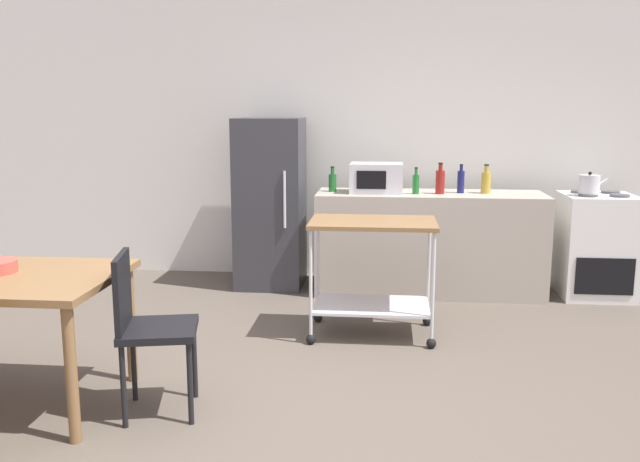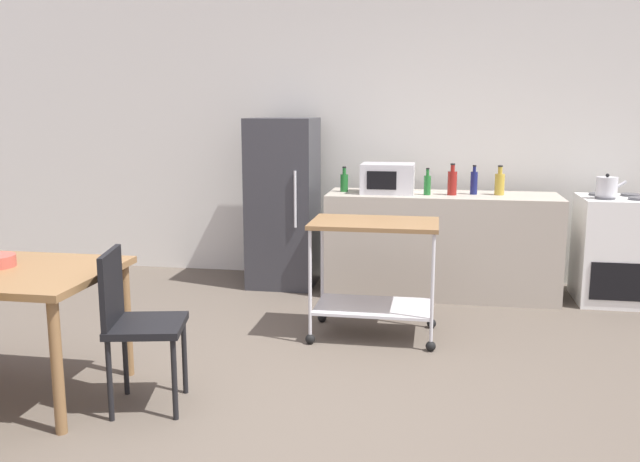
# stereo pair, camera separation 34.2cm
# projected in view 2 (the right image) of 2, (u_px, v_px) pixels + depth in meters

# --- Properties ---
(ground_plane) EXTENTS (12.00, 12.00, 0.00)m
(ground_plane) POSITION_uv_depth(u_px,v_px,m) (272.00, 414.00, 3.68)
(ground_plane) COLOR brown
(back_wall) EXTENTS (8.40, 0.12, 2.90)m
(back_wall) POSITION_uv_depth(u_px,v_px,m) (350.00, 128.00, 6.51)
(back_wall) COLOR silver
(back_wall) RESTS_ON ground_plane
(kitchen_counter) EXTENTS (2.00, 0.64, 0.90)m
(kitchen_counter) POSITION_uv_depth(u_px,v_px,m) (441.00, 245.00, 5.96)
(kitchen_counter) COLOR #A89E8E
(kitchen_counter) RESTS_ON ground_plane
(chair_black) EXTENTS (0.48, 0.48, 0.89)m
(chair_black) POSITION_uv_depth(u_px,v_px,m) (134.00, 317.00, 3.68)
(chair_black) COLOR black
(chair_black) RESTS_ON ground_plane
(stove_oven) EXTENTS (0.60, 0.61, 0.92)m
(stove_oven) POSITION_uv_depth(u_px,v_px,m) (614.00, 250.00, 5.74)
(stove_oven) COLOR white
(stove_oven) RESTS_ON ground_plane
(refrigerator) EXTENTS (0.60, 0.63, 1.55)m
(refrigerator) POSITION_uv_depth(u_px,v_px,m) (283.00, 203.00, 6.25)
(refrigerator) COLOR #333338
(refrigerator) RESTS_ON ground_plane
(kitchen_cart) EXTENTS (0.91, 0.57, 0.85)m
(kitchen_cart) POSITION_uv_depth(u_px,v_px,m) (374.00, 259.00, 4.84)
(kitchen_cart) COLOR brown
(kitchen_cart) RESTS_ON ground_plane
(bottle_soda) EXTENTS (0.07, 0.07, 0.22)m
(bottle_soda) POSITION_uv_depth(u_px,v_px,m) (344.00, 182.00, 6.03)
(bottle_soda) COLOR #1E6628
(bottle_soda) RESTS_ON kitchen_counter
(microwave) EXTENTS (0.46, 0.35, 0.26)m
(microwave) POSITION_uv_depth(u_px,v_px,m) (388.00, 178.00, 5.92)
(microwave) COLOR silver
(microwave) RESTS_ON kitchen_counter
(bottle_sesame_oil) EXTENTS (0.06, 0.06, 0.23)m
(bottle_sesame_oil) POSITION_uv_depth(u_px,v_px,m) (427.00, 184.00, 5.81)
(bottle_sesame_oil) COLOR #1E6628
(bottle_sesame_oil) RESTS_ON kitchen_counter
(bottle_sparkling_water) EXTENTS (0.08, 0.08, 0.27)m
(bottle_sparkling_water) POSITION_uv_depth(u_px,v_px,m) (452.00, 182.00, 5.80)
(bottle_sparkling_water) COLOR maroon
(bottle_sparkling_water) RESTS_ON kitchen_counter
(bottle_hot_sauce) EXTENTS (0.06, 0.06, 0.25)m
(bottle_hot_sauce) POSITION_uv_depth(u_px,v_px,m) (474.00, 182.00, 5.84)
(bottle_hot_sauce) COLOR navy
(bottle_hot_sauce) RESTS_ON kitchen_counter
(bottle_wine) EXTENTS (0.08, 0.08, 0.25)m
(bottle_wine) POSITION_uv_depth(u_px,v_px,m) (500.00, 183.00, 5.81)
(bottle_wine) COLOR gold
(bottle_wine) RESTS_ON kitchen_counter
(kettle) EXTENTS (0.24, 0.17, 0.19)m
(kettle) POSITION_uv_depth(u_px,v_px,m) (607.00, 187.00, 5.56)
(kettle) COLOR silver
(kettle) RESTS_ON stove_oven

